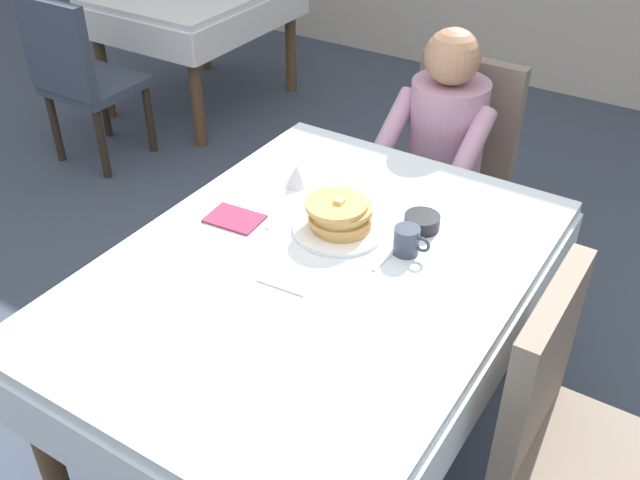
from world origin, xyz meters
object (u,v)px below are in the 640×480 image
(chair_diner, at_px, (454,158))
(syrup_pitcher, at_px, (297,176))
(diner_person, at_px, (442,143))
(plate_breakfast, at_px, (339,229))
(dining_table_main, at_px, (314,290))
(background_table_far, at_px, (195,7))
(background_chair_empty, at_px, (78,73))
(knife_right_of_plate, at_px, (391,253))
(bowl_butter, at_px, (422,222))
(cup_coffee, at_px, (407,241))
(breakfast_stack, at_px, (340,214))
(chair_right_side, at_px, (568,429))
(fork_left_of_plate, at_px, (284,215))
(spoon_near_edge, at_px, (281,287))

(chair_diner, distance_m, syrup_pitcher, 0.89)
(diner_person, height_order, plate_breakfast, diner_person)
(dining_table_main, bearing_deg, plate_breakfast, 99.39)
(chair_diner, xyz_separation_m, background_table_far, (-2.04, 0.76, 0.09))
(background_table_far, relative_size, background_chair_empty, 1.21)
(dining_table_main, relative_size, syrup_pitcher, 19.05)
(knife_right_of_plate, bearing_deg, bowl_butter, -2.57)
(cup_coffee, relative_size, background_chair_empty, 0.12)
(dining_table_main, bearing_deg, knife_right_of_plate, 46.51)
(dining_table_main, distance_m, plate_breakfast, 0.21)
(breakfast_stack, bearing_deg, chair_right_side, -13.45)
(bowl_butter, bearing_deg, dining_table_main, -117.42)
(syrup_pitcher, relative_size, background_chair_empty, 0.09)
(dining_table_main, height_order, breakfast_stack, breakfast_stack)
(bowl_butter, distance_m, fork_left_of_plate, 0.43)
(plate_breakfast, height_order, spoon_near_edge, plate_breakfast)
(chair_diner, height_order, background_table_far, chair_diner)
(diner_person, distance_m, breakfast_stack, 0.83)
(spoon_near_edge, bearing_deg, dining_table_main, 76.10)
(diner_person, distance_m, background_table_far, 2.23)
(knife_right_of_plate, bearing_deg, dining_table_main, 139.27)
(cup_coffee, distance_m, background_table_far, 2.88)
(chair_right_side, xyz_separation_m, knife_right_of_plate, (-0.61, 0.17, 0.21))
(dining_table_main, relative_size, breakfast_stack, 7.57)
(chair_diner, relative_size, bowl_butter, 8.45)
(dining_table_main, distance_m, background_table_far, 2.85)
(background_table_far, bearing_deg, dining_table_main, -42.64)
(spoon_near_edge, bearing_deg, background_table_far, 130.60)
(diner_person, height_order, syrup_pitcher, diner_person)
(dining_table_main, bearing_deg, chair_diner, 92.87)
(syrup_pitcher, bearing_deg, bowl_butter, -0.98)
(dining_table_main, distance_m, background_chair_empty, 2.32)
(chair_right_side, xyz_separation_m, background_table_far, (-2.87, 1.93, 0.09))
(dining_table_main, xyz_separation_m, diner_person, (-0.06, 1.01, 0.02))
(diner_person, distance_m, knife_right_of_plate, 0.88)
(dining_table_main, height_order, bowl_butter, bowl_butter)
(dining_table_main, relative_size, spoon_near_edge, 10.16)
(chair_right_side, bearing_deg, chair_diner, -144.67)
(chair_right_side, relative_size, background_chair_empty, 1.00)
(fork_left_of_plate, bearing_deg, chair_right_side, -98.80)
(fork_left_of_plate, bearing_deg, chair_diner, -8.42)
(background_table_far, bearing_deg, spoon_near_edge, -44.86)
(breakfast_stack, height_order, syrup_pitcher, breakfast_stack)
(syrup_pitcher, distance_m, background_table_far, 2.41)
(plate_breakfast, xyz_separation_m, background_chair_empty, (-2.06, 0.79, -0.22))
(dining_table_main, bearing_deg, cup_coffee, 45.46)
(diner_person, relative_size, fork_left_of_plate, 6.22)
(plate_breakfast, bearing_deg, diner_person, 91.91)
(bowl_butter, xyz_separation_m, background_chair_empty, (-2.27, 0.64, -0.23))
(breakfast_stack, height_order, bowl_butter, breakfast_stack)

